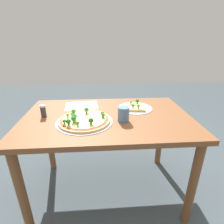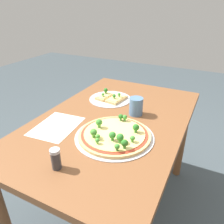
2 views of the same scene
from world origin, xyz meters
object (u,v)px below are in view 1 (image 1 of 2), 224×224
object	(u,v)px
pizza_tray_whole	(84,120)
drinking_cup	(123,114)
pizza_tray_slice	(135,107)
dining_table	(107,127)
condiment_shaker	(43,111)

from	to	relation	value
pizza_tray_whole	drinking_cup	world-z (taller)	drinking_cup
pizza_tray_slice	drinking_cup	bearing A→B (deg)	60.84
pizza_tray_whole	drinking_cup	distance (m)	0.28
dining_table	pizza_tray_whole	world-z (taller)	pizza_tray_whole
dining_table	pizza_tray_whole	xyz separation A→B (m)	(0.17, 0.09, 0.11)
pizza_tray_whole	drinking_cup	size ratio (longest dim) A/B	3.76
drinking_cup	pizza_tray_slice	bearing A→B (deg)	-119.16
dining_table	pizza_tray_slice	distance (m)	0.30
dining_table	drinking_cup	xyz separation A→B (m)	(-0.11, 0.10, 0.15)
dining_table	pizza_tray_slice	xyz separation A→B (m)	(-0.24, -0.13, 0.11)
drinking_cup	condiment_shaker	bearing A→B (deg)	-11.20
pizza_tray_slice	dining_table	bearing A→B (deg)	28.88
pizza_tray_whole	condiment_shaker	xyz separation A→B (m)	(0.31, -0.11, 0.03)
dining_table	pizza_tray_slice	size ratio (longest dim) A/B	4.40
dining_table	condiment_shaker	xyz separation A→B (m)	(0.47, -0.02, 0.15)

